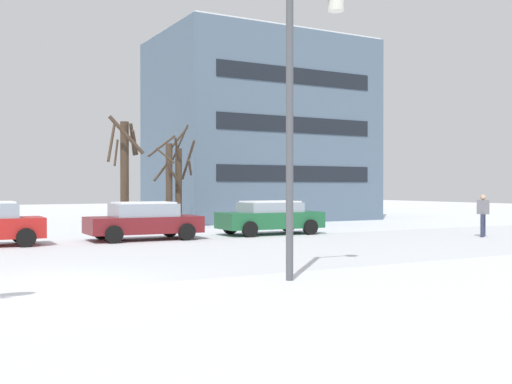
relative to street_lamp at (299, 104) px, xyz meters
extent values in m
plane|color=white|center=(-4.62, 2.04, -3.82)|extent=(120.00, 120.00, 0.00)
cube|color=silver|center=(-4.62, 5.77, -3.81)|extent=(80.00, 9.47, 0.00)
cylinder|color=#4C4F54|center=(-0.23, 0.00, -0.63)|extent=(0.16, 0.16, 6.38)
cylinder|color=silver|center=(0.99, 0.00, 2.26)|extent=(0.36, 0.36, 0.25)
cylinder|color=black|center=(-3.97, 12.17, -3.50)|extent=(0.65, 0.24, 0.64)
cylinder|color=black|center=(-4.02, 10.42, -3.50)|extent=(0.65, 0.24, 0.64)
cube|color=maroon|center=(0.32, 11.24, -3.24)|extent=(4.29, 2.00, 0.62)
cube|color=#8C99A8|center=(0.32, 11.24, -2.68)|extent=(2.38, 1.80, 0.49)
cube|color=white|center=(0.32, 11.24, -2.41)|extent=(2.16, 1.66, 0.06)
cylinder|color=black|center=(1.73, 12.15, -3.50)|extent=(0.65, 0.24, 0.64)
cylinder|color=black|center=(1.67, 10.24, -3.50)|extent=(0.65, 0.24, 0.64)
cylinder|color=black|center=(-1.02, 12.24, -3.50)|extent=(0.65, 0.24, 0.64)
cylinder|color=black|center=(-1.08, 10.32, -3.50)|extent=(0.65, 0.24, 0.64)
cube|color=#1E6038|center=(5.88, 11.23, -3.21)|extent=(4.43, 1.94, 0.68)
cube|color=#8C99A8|center=(5.88, 11.23, -2.66)|extent=(2.46, 1.73, 0.41)
cube|color=white|center=(5.88, 11.23, -2.43)|extent=(2.24, 1.60, 0.06)
cylinder|color=black|center=(7.33, 12.11, -3.50)|extent=(0.65, 0.24, 0.64)
cylinder|color=black|center=(7.27, 10.26, -3.50)|extent=(0.65, 0.24, 0.64)
cylinder|color=black|center=(4.49, 12.19, -3.50)|extent=(0.65, 0.24, 0.64)
cylinder|color=black|center=(4.43, 10.35, -3.50)|extent=(0.65, 0.24, 0.64)
cylinder|color=#2D334C|center=(12.89, 6.07, -3.36)|extent=(0.14, 0.14, 0.91)
cylinder|color=#2D334C|center=(12.53, 5.84, -3.36)|extent=(0.14, 0.14, 0.91)
cube|color=slate|center=(12.71, 5.96, -2.62)|extent=(0.34, 0.44, 0.57)
sphere|color=tan|center=(12.71, 5.96, -2.22)|extent=(0.22, 0.22, 0.22)
cylinder|color=#423326|center=(2.75, 14.87, -1.84)|extent=(0.30, 0.30, 3.96)
cylinder|color=#423326|center=(2.83, 14.55, -1.22)|extent=(0.74, 0.28, 0.90)
cylinder|color=#423326|center=(3.05, 14.67, -0.13)|extent=(0.53, 0.73, 1.06)
cylinder|color=#423326|center=(2.53, 15.28, -1.11)|extent=(0.93, 0.56, 0.92)
cylinder|color=#423326|center=(2.46, 14.56, -0.43)|extent=(0.72, 0.68, 0.72)
cylinder|color=#423326|center=(3.32, 15.03, 0.16)|extent=(0.42, 1.23, 1.68)
cylinder|color=#423326|center=(3.28, 15.06, -1.94)|extent=(0.30, 0.30, 3.76)
cylinder|color=#423326|center=(2.78, 15.88, 0.10)|extent=(1.73, 1.11, 1.13)
cylinder|color=#423326|center=(3.79, 15.14, -0.57)|extent=(0.29, 1.14, 1.80)
cylinder|color=#423326|center=(3.40, 15.52, 0.35)|extent=(1.02, 0.35, 1.27)
cylinder|color=#423326|center=(3.74, 14.81, -0.93)|extent=(0.62, 1.01, 0.71)
cylinder|color=#423326|center=(0.67, 14.76, -1.41)|extent=(0.37, 0.37, 4.82)
cylinder|color=#423326|center=(0.35, 14.92, -0.33)|extent=(0.44, 0.76, 1.19)
cylinder|color=#423326|center=(0.97, 14.58, 0.24)|extent=(0.55, 0.79, 1.35)
cylinder|color=#423326|center=(1.06, 14.54, 0.11)|extent=(0.58, 0.92, 1.03)
cylinder|color=#423326|center=(0.18, 15.04, 0.14)|extent=(0.71, 1.12, 1.78)
cylinder|color=#423326|center=(0.54, 14.07, 0.38)|extent=(1.52, 0.43, 1.64)
cube|color=slate|center=(11.54, 22.15, 1.68)|extent=(12.54, 8.54, 10.99)
cube|color=white|center=(11.54, 22.15, 7.22)|extent=(12.29, 8.37, 0.10)
cube|color=black|center=(11.54, 17.86, -1.07)|extent=(10.04, 0.04, 0.90)
cube|color=black|center=(11.54, 17.86, 1.68)|extent=(10.04, 0.04, 0.90)
cube|color=black|center=(11.54, 17.86, 4.42)|extent=(10.04, 0.04, 0.90)
camera|label=1|loc=(-7.29, -11.20, -1.80)|focal=43.22mm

